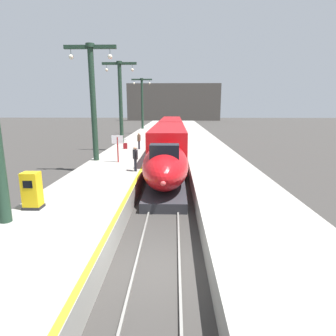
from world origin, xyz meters
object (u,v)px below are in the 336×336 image
(station_column_far, at_px, (120,95))
(passenger_near_edge, at_px, (139,140))
(station_column_distant, at_px, (142,99))
(rolling_suitcase, at_px, (125,146))
(ticket_machine_yellow, at_px, (32,192))
(station_column_mid, at_px, (93,92))
(departure_info_board, at_px, (118,143))
(highspeed_train_main, at_px, (170,137))
(passenger_mid_platform, at_px, (135,157))

(station_column_far, relative_size, passenger_near_edge, 5.57)
(station_column_distant, height_order, rolling_suitcase, station_column_distant)
(station_column_far, bearing_deg, ticket_machine_yellow, -89.11)
(station_column_far, xyz_separation_m, station_column_distant, (0.00, 22.13, 0.13))
(rolling_suitcase, bearing_deg, station_column_mid, -101.54)
(passenger_near_edge, relative_size, departure_info_board, 0.80)
(highspeed_train_main, height_order, station_column_distant, station_column_distant)
(station_column_mid, xyz_separation_m, station_column_distant, (0.00, 33.49, 0.36))
(station_column_far, distance_m, departure_info_board, 13.00)
(station_column_distant, xyz_separation_m, passenger_mid_platform, (3.79, -37.39, -4.79))
(station_column_mid, relative_size, departure_info_board, 4.23)
(station_column_mid, relative_size, station_column_far, 0.95)
(highspeed_train_main, height_order, station_column_far, station_column_far)
(station_column_distant, relative_size, departure_info_board, 4.55)
(station_column_mid, height_order, passenger_near_edge, station_column_mid)
(passenger_near_edge, bearing_deg, rolling_suitcase, 174.42)
(station_column_mid, relative_size, passenger_near_edge, 5.31)
(departure_info_board, bearing_deg, passenger_near_edge, 83.59)
(station_column_mid, bearing_deg, rolling_suitcase, 78.46)
(station_column_far, height_order, passenger_near_edge, station_column_far)
(station_column_far, height_order, departure_info_board, station_column_far)
(passenger_mid_platform, bearing_deg, passenger_near_edge, 95.86)
(highspeed_train_main, bearing_deg, ticket_machine_yellow, -105.07)
(highspeed_train_main, relative_size, passenger_near_edge, 22.78)
(passenger_near_edge, bearing_deg, passenger_mid_platform, -84.14)
(passenger_near_edge, distance_m, departure_info_board, 7.03)
(highspeed_train_main, xyz_separation_m, ticket_machine_yellow, (-5.55, -20.61, -0.13))
(rolling_suitcase, bearing_deg, highspeed_train_main, 34.58)
(station_column_mid, height_order, departure_info_board, station_column_mid)
(station_column_far, relative_size, passenger_mid_platform, 5.57)
(passenger_mid_platform, bearing_deg, highspeed_train_main, 81.04)
(station_column_mid, bearing_deg, station_column_distant, 90.00)
(passenger_mid_platform, bearing_deg, station_column_distant, 95.79)
(ticket_machine_yellow, bearing_deg, station_column_far, 90.89)
(passenger_mid_platform, relative_size, departure_info_board, 0.80)
(passenger_near_edge, relative_size, rolling_suitcase, 1.72)
(highspeed_train_main, relative_size, station_column_mid, 4.29)
(highspeed_train_main, height_order, ticket_machine_yellow, highspeed_train_main)
(station_column_mid, height_order, passenger_mid_platform, station_column_mid)
(station_column_far, height_order, ticket_machine_yellow, station_column_far)
(station_column_distant, relative_size, rolling_suitcase, 9.83)
(station_column_distant, distance_m, passenger_mid_platform, 37.88)
(station_column_distant, bearing_deg, station_column_mid, -90.00)
(highspeed_train_main, height_order, passenger_mid_platform, highspeed_train_main)
(station_column_mid, height_order, station_column_distant, station_column_distant)
(passenger_near_edge, bearing_deg, station_column_distant, 95.76)
(rolling_suitcase, bearing_deg, departure_info_board, -84.52)
(station_column_distant, bearing_deg, highspeed_train_main, -76.19)
(rolling_suitcase, bearing_deg, ticket_machine_yellow, -93.09)
(highspeed_train_main, relative_size, rolling_suitcase, 39.20)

